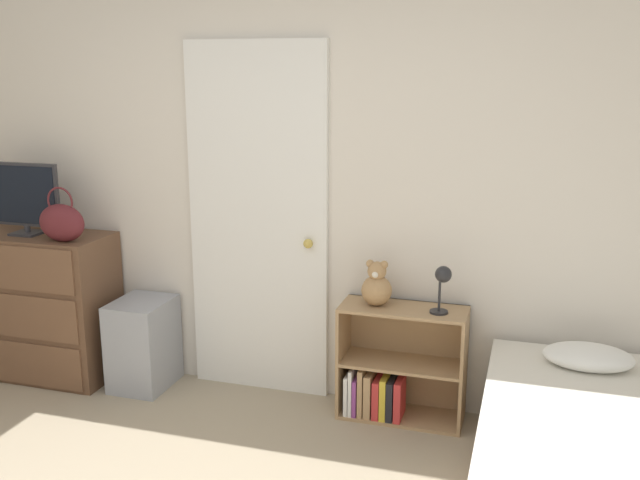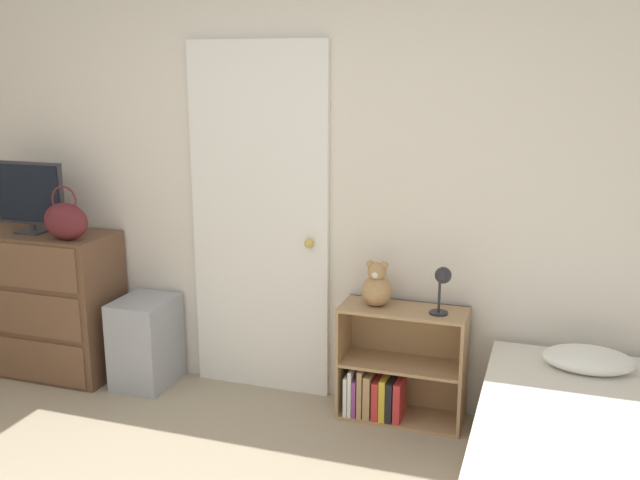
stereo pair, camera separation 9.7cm
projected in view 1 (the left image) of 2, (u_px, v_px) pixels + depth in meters
name	position (u px, v px, depth m)	size (l,w,h in m)	color
wall_back	(299.00, 184.00, 4.12)	(10.00, 0.06, 2.55)	silver
door_closed	(258.00, 223.00, 4.20)	(0.86, 0.09, 2.09)	white
dresser	(35.00, 304.00, 4.54)	(1.02, 0.45, 0.93)	brown
tv	(24.00, 197.00, 4.36)	(0.49, 0.16, 0.45)	#2D2D33
handbag	(62.00, 222.00, 4.20)	(0.30, 0.14, 0.33)	#591E23
storage_bin	(143.00, 343.00, 4.39)	(0.32, 0.40, 0.55)	#999EA8
bookshelf	(392.00, 374.00, 4.01)	(0.70, 0.29, 0.65)	tan
teddy_bear	(377.00, 286.00, 3.92)	(0.17, 0.17, 0.26)	tan
desk_lamp	(443.00, 280.00, 3.76)	(0.11, 0.11, 0.26)	#262628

